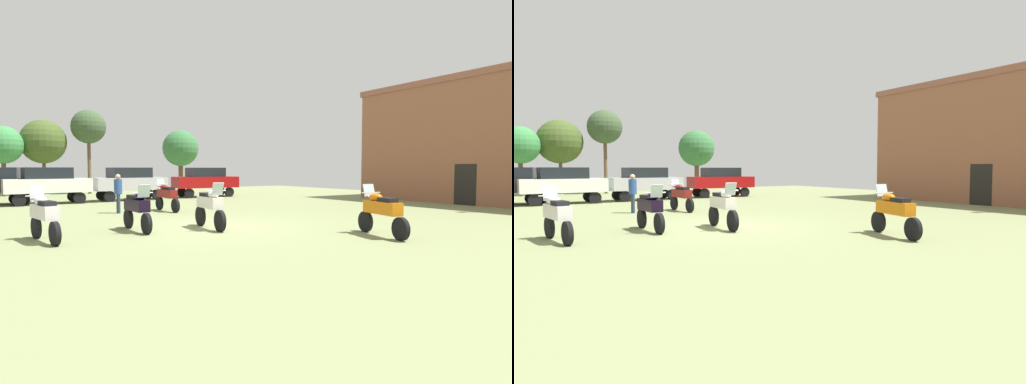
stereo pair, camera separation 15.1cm
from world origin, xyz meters
TOP-DOWN VIEW (x-y plane):
  - ground_plane at (0.00, 0.00)m, footprint 44.00×52.00m
  - brick_building at (18.00, -0.47)m, footprint 6.12×15.90m
  - motorcycle_2 at (0.67, 5.85)m, footprint 0.62×2.24m
  - motorcycle_4 at (-0.19, -0.17)m, footprint 0.62×2.25m
  - motorcycle_5 at (-2.30, 0.59)m, footprint 0.62×2.20m
  - motorcycle_6 at (3.29, -4.13)m, footprint 0.80×2.24m
  - motorcycle_7 at (-4.92, 0.09)m, footprint 0.70×2.14m
  - car_1 at (1.17, 13.40)m, footprint 4.43×2.14m
  - car_2 at (-3.39, 12.99)m, footprint 4.40×2.06m
  - car_6 at (6.39, 13.50)m, footprint 4.39×2.03m
  - person_2 at (-1.41, 6.18)m, footprint 0.38×0.38m
  - tree_2 at (-5.14, 21.68)m, footprint 2.62×2.62m
  - tree_3 at (0.51, 21.72)m, footprint 2.59×2.59m
  - tree_4 at (7.94, 21.42)m, footprint 3.10×3.10m
  - tree_6 at (-2.56, 22.39)m, footprint 3.26×3.26m

SIDE VIEW (x-z plane):
  - ground_plane at x=0.00m, z-range 0.00..0.02m
  - motorcycle_7 at x=-4.92m, z-range 0.01..1.46m
  - motorcycle_2 at x=0.67m, z-range 0.01..1.47m
  - motorcycle_5 at x=-2.30m, z-range 0.01..1.47m
  - motorcycle_6 at x=3.29m, z-range 0.01..1.48m
  - motorcycle_4 at x=-0.19m, z-range 0.01..1.51m
  - person_2 at x=-1.41m, z-range 0.16..1.86m
  - car_1 at x=1.17m, z-range 0.19..2.19m
  - car_2 at x=-3.39m, z-range 0.19..2.19m
  - car_6 at x=6.39m, z-range 0.19..2.19m
  - brick_building at x=18.00m, z-range 0.01..7.07m
  - tree_2 at x=-5.14m, z-range 1.13..6.03m
  - tree_4 at x=7.94m, z-range 1.06..6.31m
  - tree_6 at x=-2.56m, z-range 1.16..6.74m
  - tree_3 at x=0.51m, z-range 1.90..8.36m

